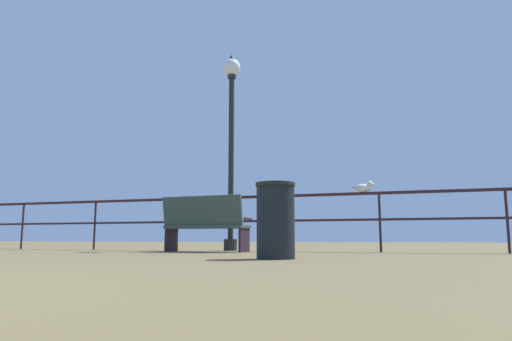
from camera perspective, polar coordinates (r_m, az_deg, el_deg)
pier_railing at (r=8.95m, az=-4.13°, el=-4.92°), size 25.31×0.05×1.03m
bench_near_left at (r=8.24m, az=-6.33°, el=-6.25°), size 1.54×0.67×0.97m
lamppost_center at (r=9.36m, az=-3.04°, el=5.50°), size 0.35×0.35×3.97m
seagull_on_rail at (r=8.32m, az=13.13°, el=-2.00°), size 0.41×0.22×0.19m
trash_bin at (r=5.36m, az=2.41°, el=-6.13°), size 0.46×0.46×0.87m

